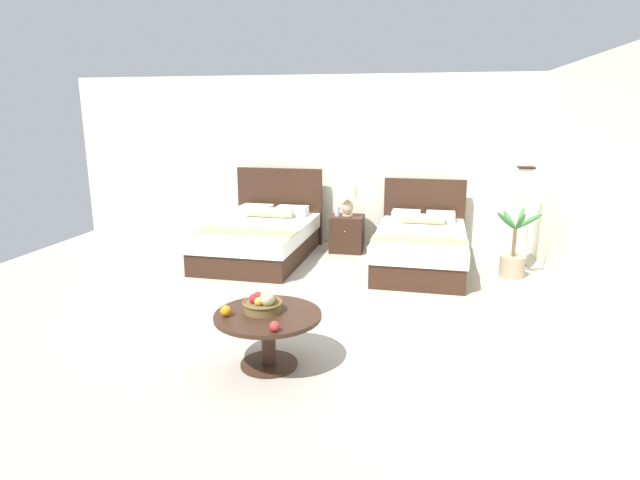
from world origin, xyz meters
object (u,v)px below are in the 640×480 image
object	(u,v)px
floor_lamp_corner	(522,217)
potted_palm	(513,257)
bed_near_window	(261,238)
fruit_bowl	(263,303)
table_lamp	(348,196)
loose_orange	(226,311)
nightstand	(347,234)
coffee_table	(268,326)
bed_near_corner	(420,246)
loose_apple	(274,326)
vase	(337,211)

from	to	relation	value
floor_lamp_corner	potted_palm	bearing A→B (deg)	-105.74
bed_near_window	potted_palm	world-z (taller)	bed_near_window
bed_near_window	fruit_bowl	size ratio (longest dim) A/B	6.43
bed_near_window	table_lamp	size ratio (longest dim) A/B	4.64
loose_orange	floor_lamp_corner	size ratio (longest dim) A/B	0.07
nightstand	floor_lamp_corner	xyz separation A→B (m)	(2.45, -0.26, 0.41)
fruit_bowl	floor_lamp_corner	xyz separation A→B (m)	(2.58, 3.52, 0.15)
coffee_table	bed_near_window	bearing A→B (deg)	108.87
bed_near_corner	loose_apple	xyz separation A→B (m)	(-1.04, -3.52, 0.21)
fruit_bowl	table_lamp	bearing A→B (deg)	88.00
loose_apple	vase	bearing A→B (deg)	93.05
coffee_table	fruit_bowl	bearing A→B (deg)	145.99
vase	potted_palm	bearing A→B (deg)	-17.96
nightstand	loose_orange	bearing A→B (deg)	-95.77
bed_near_corner	nightstand	bearing A→B (deg)	150.51
vase	floor_lamp_corner	xyz separation A→B (m)	(2.60, -0.22, 0.06)
loose_apple	potted_palm	distance (m)	4.00
coffee_table	floor_lamp_corner	xyz separation A→B (m)	(2.53, 3.56, 0.33)
bed_near_window	floor_lamp_corner	world-z (taller)	floor_lamp_corner
loose_orange	nightstand	bearing A→B (deg)	84.23
loose_apple	floor_lamp_corner	distance (m)	4.56
coffee_table	loose_apple	size ratio (longest dim) A/B	10.99
table_lamp	vase	xyz separation A→B (m)	(-0.15, -0.06, -0.23)
coffee_table	potted_palm	bearing A→B (deg)	51.53
bed_near_window	vase	size ratio (longest dim) A/B	14.84
table_lamp	loose_orange	distance (m)	3.99
loose_apple	loose_orange	xyz separation A→B (m)	(-0.47, 0.21, 0.01)
nightstand	vase	size ratio (longest dim) A/B	3.79
coffee_table	bed_near_corner	bearing A→B (deg)	69.48
coffee_table	potted_palm	xyz separation A→B (m)	(2.37, 2.99, -0.10)
fruit_bowl	loose_orange	bearing A→B (deg)	-149.41
bed_near_corner	vase	bearing A→B (deg)	154.94
potted_palm	vase	bearing A→B (deg)	162.04
floor_lamp_corner	loose_orange	bearing A→B (deg)	-127.73
bed_near_corner	table_lamp	distance (m)	1.40
floor_lamp_corner	potted_palm	distance (m)	0.73
fruit_bowl	loose_apple	world-z (taller)	fruit_bowl
table_lamp	vase	distance (m)	0.28
bed_near_window	fruit_bowl	bearing A→B (deg)	-71.75
coffee_table	loose_apple	bearing A→B (deg)	-65.14
fruit_bowl	loose_apple	distance (m)	0.42
bed_near_window	loose_orange	xyz separation A→B (m)	(0.78, -3.32, 0.21)
bed_near_window	potted_palm	xyz separation A→B (m)	(3.46, -0.21, -0.04)
vase	coffee_table	bearing A→B (deg)	-89.04
floor_lamp_corner	nightstand	bearing A→B (deg)	173.98
bed_near_corner	loose_apple	world-z (taller)	bed_near_corner
bed_near_corner	loose_apple	bearing A→B (deg)	-106.41
loose_apple	loose_orange	size ratio (longest dim) A/B	0.88
vase	potted_palm	size ratio (longest dim) A/B	0.16
vase	loose_orange	world-z (taller)	vase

